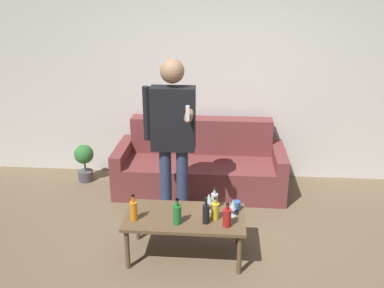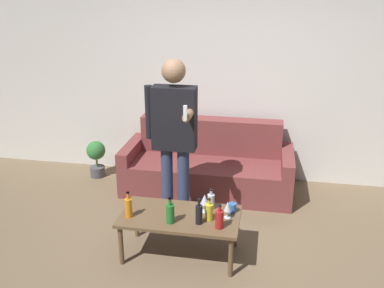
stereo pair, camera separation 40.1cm
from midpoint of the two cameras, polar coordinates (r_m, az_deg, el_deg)
ground_plane at (r=4.02m, az=-1.01°, el=-16.49°), size 16.00×16.00×0.00m
wall_back at (r=5.41m, az=1.07°, el=9.22°), size 8.00×0.06×2.70m
couch at (r=5.30m, az=-1.08°, el=-3.00°), size 2.05×0.81×0.85m
coffee_table at (r=4.00m, az=-3.83°, el=-10.15°), size 1.10×0.57×0.43m
bottle_orange at (r=3.88m, az=0.12°, el=-8.92°), size 0.07×0.07×0.22m
bottle_green at (r=4.07m, az=0.18°, el=-7.55°), size 0.07×0.07×0.20m
bottle_dark at (r=3.82m, az=-5.04°, el=-9.35°), size 0.08×0.08×0.24m
bottle_yellow at (r=3.82m, az=-1.16°, el=-9.29°), size 0.06×0.06×0.25m
bottle_red at (r=3.93m, az=-10.73°, el=-8.74°), size 0.07×0.07×0.25m
bottle_clear at (r=3.78m, az=1.64°, el=-9.78°), size 0.07×0.07×0.23m
wine_glass_near at (r=3.92m, az=2.55°, el=-8.19°), size 0.07×0.07×0.16m
wine_glass_far at (r=3.99m, az=-0.64°, el=-7.45°), size 0.08×0.08×0.18m
cup_on_table at (r=4.05m, az=3.07°, el=-8.28°), size 0.08×0.08×0.09m
person_standing_front at (r=4.27m, az=-5.29°, el=1.66°), size 0.52×0.45×1.76m
potted_plant at (r=5.72m, az=-16.12°, el=-2.08°), size 0.25×0.25×0.49m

